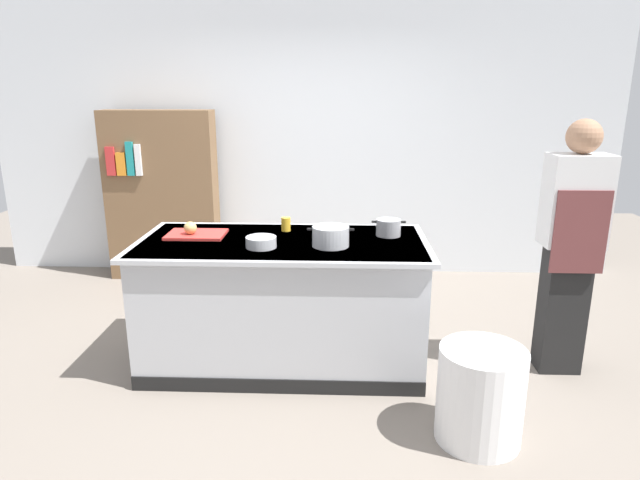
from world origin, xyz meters
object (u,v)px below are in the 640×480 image
onion (190,228)px  bookshelf (162,196)px  stock_pot (331,236)px  sauce_pan (388,227)px  juice_cup (287,224)px  mixing_bowl (261,242)px  person_chef (571,243)px  trash_bin (480,395)px

onion → bookshelf: 1.90m
stock_pot → sauce_pan: bearing=34.8°
stock_pot → juice_cup: size_ratio=3.08×
onion → juice_cup: bearing=16.4°
mixing_bowl → juice_cup: size_ratio=2.00×
stock_pot → sauce_pan: 0.49m
person_chef → stock_pot: bearing=77.0°
juice_cup → person_chef: size_ratio=0.06×
sauce_pan → bookshelf: bookshelf is taller
onion → stock_pot: size_ratio=0.29×
onion → stock_pot: bearing=-11.0°
stock_pot → person_chef: bearing=2.7°
stock_pot → trash_bin: (0.84, -0.75, -0.69)m
stock_pot → trash_bin: 1.32m
stock_pot → bookshelf: (-1.75, 1.92, -0.11)m
sauce_pan → trash_bin: sauce_pan is taller
trash_bin → bookshelf: (-2.59, 2.67, 0.58)m
trash_bin → person_chef: person_chef is taller
onion → stock_pot: 1.00m
mixing_bowl → person_chef: size_ratio=0.12×
onion → sauce_pan: (1.38, 0.09, -0.01)m
mixing_bowl → person_chef: 2.04m
mixing_bowl → trash_bin: mixing_bowl is taller
onion → trash_bin: (1.82, -0.94, -0.69)m
juice_cup → trash_bin: juice_cup is taller
stock_pot → mixing_bowl: 0.46m
juice_cup → person_chef: person_chef is taller
person_chef → bookshelf: (-3.33, 1.85, -0.06)m
sauce_pan → mixing_bowl: size_ratio=1.19×
juice_cup → stock_pot: bearing=-49.3°
onion → mixing_bowl: 0.58m
juice_cup → sauce_pan: bearing=-8.1°
person_chef → trash_bin: bearing=122.3°
sauce_pan → person_chef: bearing=-9.7°
stock_pot → sauce_pan: stock_pot is taller
mixing_bowl → stock_pot: bearing=6.3°
mixing_bowl → trash_bin: bearing=-28.3°
stock_pot → trash_bin: size_ratio=0.57×
person_chef → juice_cup: bearing=65.1°
trash_bin → person_chef: 1.28m
sauce_pan → trash_bin: size_ratio=0.44×
stock_pot → bookshelf: size_ratio=0.18×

